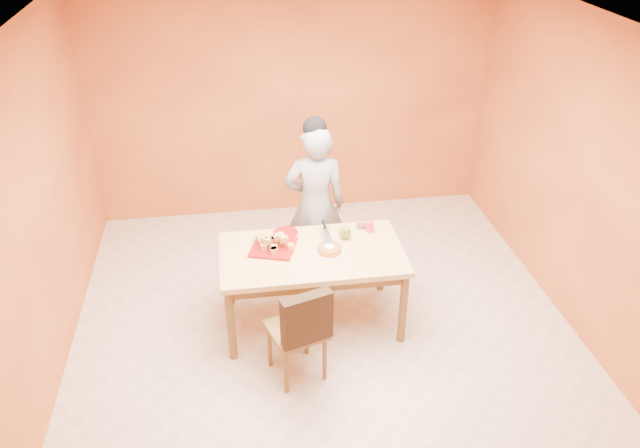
{
  "coord_description": "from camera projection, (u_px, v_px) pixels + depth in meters",
  "views": [
    {
      "loc": [
        -0.71,
        -4.22,
        3.72
      ],
      "look_at": [
        -0.02,
        0.3,
        1.03
      ],
      "focal_mm": 35.0,
      "sensor_mm": 36.0,
      "label": 1
    }
  ],
  "objects": [
    {
      "name": "floor",
      "position": [
        327.0,
        340.0,
        5.57
      ],
      "size": [
        5.0,
        5.0,
        0.0
      ],
      "primitive_type": "plane",
      "color": "beige",
      "rests_on": "ground"
    },
    {
      "name": "dining_chair",
      "position": [
        297.0,
        329.0,
        4.97
      ],
      "size": [
        0.54,
        0.6,
        0.93
      ],
      "rotation": [
        0.0,
        0.0,
        0.31
      ],
      "color": "brown",
      "rests_on": "floor"
    },
    {
      "name": "person",
      "position": [
        315.0,
        205.0,
        6.03
      ],
      "size": [
        0.62,
        0.43,
        1.65
      ],
      "primitive_type": "imported",
      "rotation": [
        0.0,
        0.0,
        3.08
      ],
      "color": "gray",
      "rests_on": "floor"
    },
    {
      "name": "pastry_platter",
      "position": [
        273.0,
        247.0,
        5.47
      ],
      "size": [
        0.47,
        0.47,
        0.02
      ],
      "primitive_type": "cube",
      "rotation": [
        0.0,
        0.0,
        -0.32
      ],
      "color": "maroon",
      "rests_on": "dining_table"
    },
    {
      "name": "ceiling",
      "position": [
        330.0,
        33.0,
        4.2
      ],
      "size": [
        5.0,
        5.0,
        0.0
      ],
      "primitive_type": "plane",
      "rotation": [
        3.14,
        0.0,
        0.0
      ],
      "color": "white",
      "rests_on": "wall_back"
    },
    {
      "name": "egg_ornament",
      "position": [
        345.0,
        232.0,
        5.58
      ],
      "size": [
        0.13,
        0.11,
        0.14
      ],
      "primitive_type": "ellipsoid",
      "rotation": [
        0.0,
        0.0,
        0.2
      ],
      "color": "olive",
      "rests_on": "dining_table"
    },
    {
      "name": "dining_table",
      "position": [
        312.0,
        261.0,
        5.47
      ],
      "size": [
        1.6,
        0.9,
        0.76
      ],
      "color": "#E4CA77",
      "rests_on": "floor"
    },
    {
      "name": "sponge_cake",
      "position": [
        329.0,
        249.0,
        5.4
      ],
      "size": [
        0.23,
        0.23,
        0.05
      ],
      "primitive_type": "cylinder",
      "rotation": [
        0.0,
        0.0,
        0.09
      ],
      "color": "#F2913E",
      "rests_on": "white_cake_plate"
    },
    {
      "name": "checker_tin",
      "position": [
        361.0,
        226.0,
        5.78
      ],
      "size": [
        0.1,
        0.1,
        0.03
      ],
      "primitive_type": "cylinder",
      "rotation": [
        0.0,
        0.0,
        -0.05
      ],
      "color": "#391C0F",
      "rests_on": "dining_table"
    },
    {
      "name": "wall_right",
      "position": [
        595.0,
        188.0,
        5.18
      ],
      "size": [
        0.0,
        5.0,
        5.0
      ],
      "primitive_type": "plane",
      "rotation": [
        1.57,
        0.0,
        -1.57
      ],
      "color": "orange",
      "rests_on": "floor"
    },
    {
      "name": "cake_server",
      "position": [
        327.0,
        235.0,
        5.54
      ],
      "size": [
        0.06,
        0.28,
        0.01
      ],
      "primitive_type": "cube",
      "rotation": [
        0.0,
        0.0,
        0.03
      ],
      "color": "silver",
      "rests_on": "sponge_cake"
    },
    {
      "name": "wall_left",
      "position": [
        27.0,
        231.0,
        4.59
      ],
      "size": [
        0.0,
        5.0,
        5.0
      ],
      "primitive_type": "plane",
      "rotation": [
        1.57,
        0.0,
        1.57
      ],
      "color": "orange",
      "rests_on": "floor"
    },
    {
      "name": "red_dinner_plate",
      "position": [
        285.0,
        233.0,
        5.7
      ],
      "size": [
        0.26,
        0.26,
        0.01
      ],
      "primitive_type": "cylinder",
      "rotation": [
        0.0,
        0.0,
        -0.18
      ],
      "color": "maroon",
      "rests_on": "dining_table"
    },
    {
      "name": "pastry_pile",
      "position": [
        273.0,
        241.0,
        5.44
      ],
      "size": [
        0.33,
        0.33,
        0.11
      ],
      "primitive_type": null,
      "color": "tan",
      "rests_on": "pastry_platter"
    },
    {
      "name": "magenta_glass",
      "position": [
        370.0,
        226.0,
        5.7
      ],
      "size": [
        0.07,
        0.07,
        0.1
      ],
      "primitive_type": "cylinder",
      "rotation": [
        0.0,
        0.0,
        0.02
      ],
      "color": "#E22169",
      "rests_on": "dining_table"
    },
    {
      "name": "wall_back",
      "position": [
        292.0,
        102.0,
        7.02
      ],
      "size": [
        4.5,
        0.0,
        4.5
      ],
      "primitive_type": "plane",
      "rotation": [
        1.57,
        0.0,
        0.0
      ],
      "color": "orange",
      "rests_on": "floor"
    },
    {
      "name": "white_cake_plate",
      "position": [
        329.0,
        252.0,
        5.41
      ],
      "size": [
        0.33,
        0.33,
        0.01
      ],
      "primitive_type": "cylinder",
      "rotation": [
        0.0,
        0.0,
        -0.34
      ],
      "color": "white",
      "rests_on": "dining_table"
    }
  ]
}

